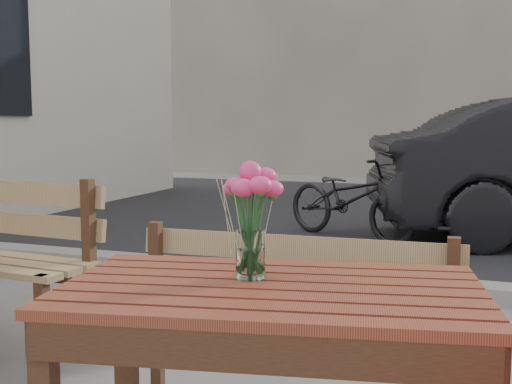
# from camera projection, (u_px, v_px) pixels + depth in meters

# --- Properties ---
(street) EXTENTS (30.00, 8.12, 0.12)m
(street) POSITION_uv_depth(u_px,v_px,m) (435.00, 241.00, 6.50)
(street) COLOR black
(street) RESTS_ON ground
(backdrop_buildings) EXTENTS (15.50, 4.00, 8.00)m
(backdrop_buildings) POSITION_uv_depth(u_px,v_px,m) (480.00, 18.00, 14.77)
(backdrop_buildings) COLOR slate
(backdrop_buildings) RESTS_ON ground
(main_table) EXTENTS (1.34, 0.94, 0.76)m
(main_table) POSITION_uv_depth(u_px,v_px,m) (271.00, 326.00, 1.90)
(main_table) COLOR maroon
(main_table) RESTS_ON ground
(main_bench) EXTENTS (1.35, 0.46, 0.83)m
(main_bench) POSITION_uv_depth(u_px,v_px,m) (289.00, 309.00, 2.52)
(main_bench) COLOR olive
(main_bench) RESTS_ON ground
(main_vase) EXTENTS (0.20, 0.20, 0.36)m
(main_vase) POSITION_uv_depth(u_px,v_px,m) (250.00, 206.00, 1.94)
(main_vase) COLOR white
(main_vase) RESTS_ON main_table
(bicycle) EXTENTS (1.73, 1.28, 0.87)m
(bicycle) POSITION_uv_depth(u_px,v_px,m) (350.00, 198.00, 6.72)
(bicycle) COLOR black
(bicycle) RESTS_ON ground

